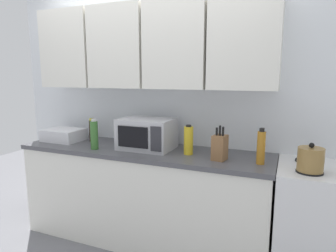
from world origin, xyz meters
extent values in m
cube|color=white|center=(0.00, 0.03, 1.30)|extent=(3.21, 0.06, 2.60)
cube|color=white|center=(-0.87, -0.15, 1.83)|extent=(0.55, 0.33, 0.75)
cube|color=white|center=(-0.29, -0.15, 1.83)|extent=(0.55, 0.33, 0.75)
cube|color=white|center=(0.29, -0.15, 1.83)|extent=(0.55, 0.33, 0.75)
cube|color=white|center=(0.87, -0.15, 1.83)|extent=(0.55, 0.33, 0.75)
cube|color=white|center=(0.00, -0.30, 0.43)|extent=(2.31, 0.60, 0.86)
cube|color=#4C4C51|center=(0.00, -0.30, 0.88)|extent=(2.34, 0.63, 0.04)
cube|color=silver|center=(1.55, -0.32, 0.45)|extent=(0.76, 0.64, 0.90)
cylinder|color=black|center=(1.38, -0.46, 0.91)|extent=(0.18, 0.18, 0.01)
cylinder|color=black|center=(1.38, -0.18, 0.91)|extent=(0.18, 0.18, 0.01)
cylinder|color=olive|center=(1.38, -0.46, 0.99)|extent=(0.17, 0.17, 0.16)
sphere|color=black|center=(1.38, -0.46, 1.09)|extent=(0.04, 0.04, 0.04)
cube|color=#B7B7BC|center=(0.04, -0.27, 1.04)|extent=(0.48, 0.36, 0.28)
cube|color=black|center=(-0.01, -0.46, 1.04)|extent=(0.29, 0.01, 0.18)
cube|color=#2D2D33|center=(0.21, -0.46, 1.04)|extent=(0.10, 0.01, 0.21)
cube|color=silver|center=(-0.91, -0.30, 0.96)|extent=(0.38, 0.30, 0.12)
cube|color=brown|center=(0.73, -0.39, 1.00)|extent=(0.12, 0.14, 0.20)
cylinder|color=black|center=(0.71, -0.40, 1.13)|extent=(0.02, 0.02, 0.06)
cylinder|color=black|center=(0.73, -0.40, 1.14)|extent=(0.02, 0.02, 0.08)
cylinder|color=black|center=(0.76, -0.40, 1.14)|extent=(0.02, 0.02, 0.07)
cylinder|color=#386B2D|center=(-0.40, -0.48, 1.03)|extent=(0.07, 0.07, 0.26)
cylinder|color=silver|center=(-0.40, -0.48, 1.17)|extent=(0.04, 0.04, 0.02)
cylinder|color=gold|center=(0.45, -0.32, 1.02)|extent=(0.08, 0.08, 0.24)
cylinder|color=black|center=(0.45, -0.32, 1.15)|extent=(0.05, 0.05, 0.02)
cylinder|color=black|center=(-0.62, -0.22, 1.01)|extent=(0.05, 0.05, 0.22)
cylinder|color=yellow|center=(-0.62, -0.22, 1.13)|extent=(0.04, 0.04, 0.02)
cylinder|color=#AD701E|center=(1.05, -0.38, 1.03)|extent=(0.06, 0.06, 0.25)
cylinder|color=black|center=(1.05, -0.38, 1.17)|extent=(0.04, 0.04, 0.03)
camera|label=1|loc=(1.22, -2.65, 1.57)|focal=31.49mm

